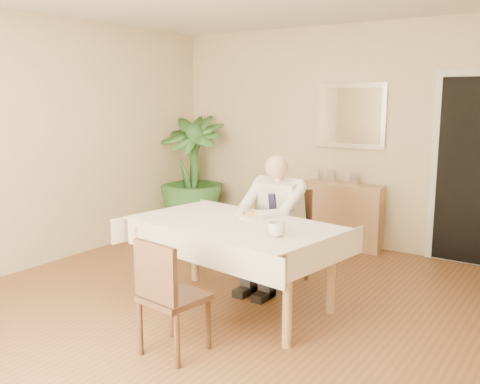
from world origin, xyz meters
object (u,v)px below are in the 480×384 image
Objects in this scene: chair_far at (286,229)px; potted_palm at (192,173)px; sideboard at (342,216)px; seated_man at (271,216)px; chair_near at (166,292)px; dining_table at (234,232)px; coffee_mug at (276,229)px.

potted_palm is at bearing 150.55° from chair_far.
sideboard is (-0.02, 1.38, -0.13)m from chair_far.
seated_man is (-0.00, -0.29, 0.18)m from chair_far.
seated_man is at bearing -91.75° from chair_far.
chair_far is 1.83m from chair_near.
seated_man is 2.44m from potted_palm.
chair_near is 3.60m from potted_palm.
potted_palm reaches higher than dining_table.
coffee_mug is 0.09× the size of potted_palm.
seated_man reaches higher than chair_far.
sideboard is (-0.02, 1.67, -0.31)m from seated_man.
sideboard is at bearing 88.90° from chair_far.
coffee_mug is 0.14× the size of sideboard.
coffee_mug is at bearing 67.52° from chair_near.
chair_near is 3.21m from sideboard.
chair_far is 6.74× the size of coffee_mug.
chair_far is 0.34m from seated_man.
dining_table is 0.57m from coffee_mug.
potted_palm reaches higher than chair_near.
chair_far is (0.00, 0.88, -0.16)m from dining_table.
seated_man is at bearing -95.21° from sideboard.
potted_palm is at bearing -176.94° from sideboard.
seated_man reaches higher than coffee_mug.
chair_near is (0.09, -0.94, -0.20)m from dining_table.
sideboard is 2.08m from potted_palm.
chair_far reaches higher than coffee_mug.
dining_table is 1.23× the size of potted_palm.
chair_far is 1.39m from sideboard.
coffee_mug is at bearing -83.49° from sideboard.
potted_palm is (-2.13, 2.89, 0.29)m from chair_near.
chair_near is at bearing -53.65° from potted_palm.
chair_near is 0.93m from coffee_mug.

